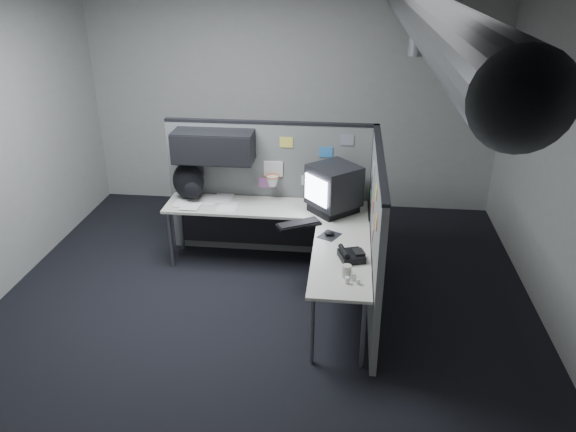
# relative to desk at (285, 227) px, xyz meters

# --- Properties ---
(room) EXTENTS (5.62, 5.62, 3.22)m
(room) POSITION_rel_desk_xyz_m (0.41, -0.70, 1.48)
(room) COLOR black
(room) RESTS_ON ground
(partition_back) EXTENTS (2.44, 0.42, 1.63)m
(partition_back) POSITION_rel_desk_xyz_m (-0.40, 0.53, 0.38)
(partition_back) COLOR slate
(partition_back) RESTS_ON ground
(partition_right) EXTENTS (0.07, 2.23, 1.63)m
(partition_right) POSITION_rel_desk_xyz_m (0.95, -0.49, 0.21)
(partition_right) COLOR slate
(partition_right) RESTS_ON ground
(desk) EXTENTS (2.31, 2.11, 0.73)m
(desk) POSITION_rel_desk_xyz_m (0.00, 0.00, 0.00)
(desk) COLOR beige
(desk) RESTS_ON ground
(monitor) EXTENTS (0.66, 0.66, 0.53)m
(monitor) POSITION_rel_desk_xyz_m (0.52, 0.21, 0.39)
(monitor) COLOR black
(monitor) RESTS_ON desk
(keyboard) EXTENTS (0.49, 0.38, 0.04)m
(keyboard) POSITION_rel_desk_xyz_m (0.17, -0.19, 0.14)
(keyboard) COLOR black
(keyboard) RESTS_ON desk
(mouse) EXTENTS (0.26, 0.27, 0.05)m
(mouse) POSITION_rel_desk_xyz_m (0.50, -0.39, 0.13)
(mouse) COLOR black
(mouse) RESTS_ON desk
(phone) EXTENTS (0.28, 0.29, 0.11)m
(phone) POSITION_rel_desk_xyz_m (0.72, -0.85, 0.16)
(phone) COLOR black
(phone) RESTS_ON desk
(bottles) EXTENTS (0.14, 0.15, 0.08)m
(bottles) POSITION_rel_desk_xyz_m (0.73, -1.23, 0.15)
(bottles) COLOR silver
(bottles) RESTS_ON desk
(cup) EXTENTS (0.09, 0.09, 0.12)m
(cup) POSITION_rel_desk_xyz_m (0.69, -1.18, 0.18)
(cup) COLOR #BAB8A4
(cup) RESTS_ON desk
(papers) EXTENTS (0.74, 0.54, 0.02)m
(papers) POSITION_rel_desk_xyz_m (-0.93, 0.29, 0.12)
(papers) COLOR white
(papers) RESTS_ON desk
(backpack) EXTENTS (0.41, 0.36, 0.44)m
(backpack) POSITION_rel_desk_xyz_m (-1.16, 0.38, 0.33)
(backpack) COLOR black
(backpack) RESTS_ON desk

